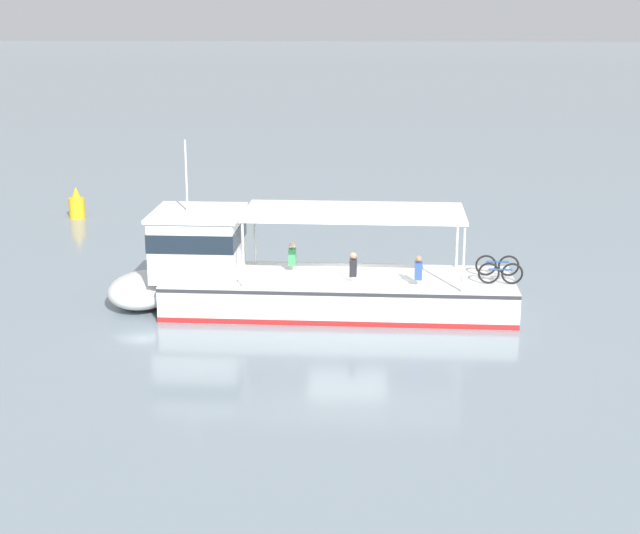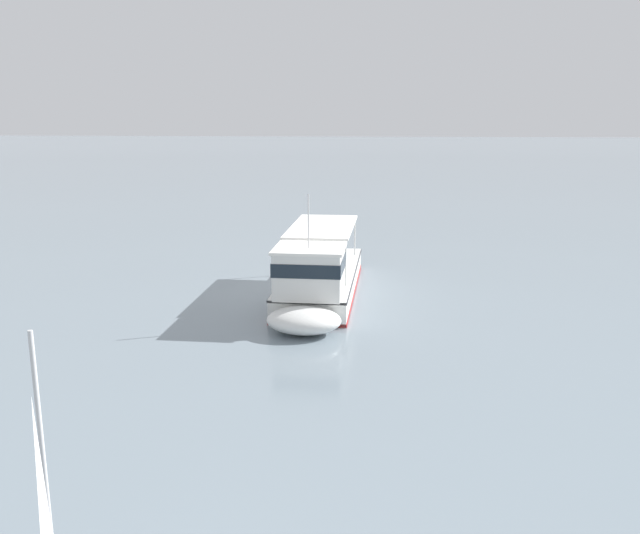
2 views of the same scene
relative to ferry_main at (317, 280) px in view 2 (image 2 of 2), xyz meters
The scene contains 2 objects.
ground_plane 2.15m from the ferry_main, 92.03° to the right, with size 400.00×400.00×0.00m, color gray.
ferry_main is the anchor object (origin of this frame).
Camera 2 is at (-2.49, 31.52, 8.55)m, focal length 37.85 mm.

